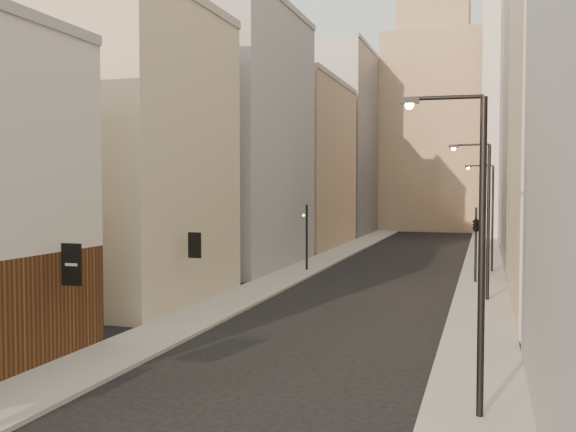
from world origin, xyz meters
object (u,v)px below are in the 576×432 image
object	(u,v)px
streetlamp_mid	(484,212)
streetlamp_near	(473,236)
clock_tower	(433,110)
white_tower	(517,85)
traffic_light_right	(476,223)
traffic_light_left	(307,224)
streetlamp_far	(490,212)

from	to	relation	value
streetlamp_mid	streetlamp_near	bearing A→B (deg)	-81.89
streetlamp_near	streetlamp_mid	size ratio (longest dim) A/B	1.01
clock_tower	white_tower	xyz separation A→B (m)	(11.00, -14.00, 0.97)
streetlamp_near	traffic_light_right	bearing A→B (deg)	87.33
clock_tower	streetlamp_near	size ratio (longest dim) A/B	5.10
white_tower	traffic_light_left	world-z (taller)	white_tower
streetlamp_far	traffic_light_left	xyz separation A→B (m)	(-12.98, -3.14, -0.99)
streetlamp_mid	traffic_light_right	xyz separation A→B (m)	(-0.52, 6.60, -1.02)
clock_tower	streetlamp_near	xyz separation A→B (m)	(7.37, -79.44, -12.61)
streetlamp_near	streetlamp_mid	distance (m)	18.78
clock_tower	traffic_light_left	distance (m)	53.59
traffic_light_left	clock_tower	bearing A→B (deg)	-112.62
white_tower	streetlamp_far	size ratio (longest dim) A/B	5.24
streetlamp_far	traffic_light_left	bearing A→B (deg)	-168.76
white_tower	streetlamp_near	distance (m)	66.93
streetlamp_near	traffic_light_left	distance (m)	30.66
streetlamp_near	streetlamp_far	world-z (taller)	streetlamp_near
white_tower	streetlamp_mid	size ratio (longest dim) A/B	4.77
white_tower	streetlamp_mid	world-z (taller)	white_tower
clock_tower	traffic_light_left	xyz separation A→B (m)	(-5.06, -51.45, -14.10)
clock_tower	streetlamp_near	world-z (taller)	clock_tower
streetlamp_far	traffic_light_right	world-z (taller)	streetlamp_far
traffic_light_left	traffic_light_right	world-z (taller)	same
clock_tower	streetlamp_mid	size ratio (longest dim) A/B	5.16
clock_tower	white_tower	bearing A→B (deg)	-51.84
clock_tower	streetlamp_far	distance (m)	50.68
streetlamp_mid	traffic_light_left	xyz separation A→B (m)	(-12.64, 9.21, -1.43)
streetlamp_near	traffic_light_left	bearing A→B (deg)	110.59
streetlamp_near	streetlamp_mid	xyz separation A→B (m)	(0.21, 18.78, -0.06)
white_tower	traffic_light_left	bearing A→B (deg)	-113.22
clock_tower	traffic_light_right	distance (m)	56.20
streetlamp_near	streetlamp_mid	bearing A→B (deg)	85.99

